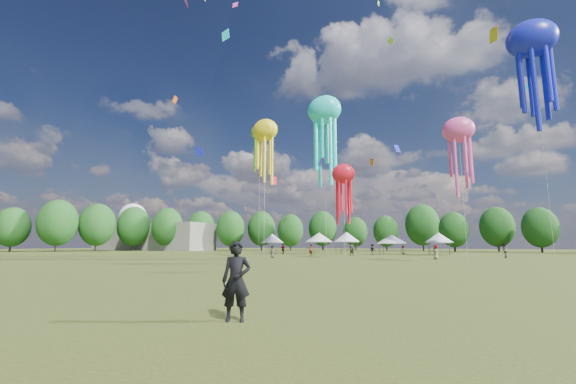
% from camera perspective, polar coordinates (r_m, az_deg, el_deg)
% --- Properties ---
extents(ground, '(300.00, 300.00, 0.00)m').
position_cam_1_polar(ground, '(17.68, -28.00, -13.32)').
color(ground, '#384416').
rests_on(ground, ground).
extents(observer_main, '(0.81, 0.69, 1.89)m').
position_cam_1_polar(observer_main, '(8.91, -8.30, -13.88)').
color(observer_main, black).
rests_on(observer_main, ground).
extents(spectator_near, '(0.96, 0.88, 1.60)m').
position_cam_1_polar(spectator_near, '(49.14, -2.54, -9.56)').
color(spectator_near, gray).
rests_on(spectator_near, ground).
extents(spectators_far, '(36.83, 21.37, 1.91)m').
position_cam_1_polar(spectators_far, '(59.60, 13.70, -9.02)').
color(spectators_far, gray).
rests_on(spectators_far, ground).
extents(festival_tents, '(36.98, 7.89, 4.23)m').
position_cam_1_polar(festival_tents, '(70.81, 9.69, -7.25)').
color(festival_tents, '#47474C').
rests_on(festival_tents, ground).
extents(show_kites, '(50.66, 24.41, 32.06)m').
position_cam_1_polar(show_kites, '(56.74, 15.87, 12.51)').
color(show_kites, yellow).
rests_on(show_kites, ground).
extents(small_kites, '(68.20, 53.29, 43.57)m').
position_cam_1_polar(small_kites, '(61.32, 11.32, 19.24)').
color(small_kites, yellow).
rests_on(small_kites, ground).
extents(treeline, '(201.57, 95.24, 13.43)m').
position_cam_1_polar(treeline, '(75.46, 11.68, -4.62)').
color(treeline, '#38281C').
rests_on(treeline, ground).
extents(hangar, '(40.00, 12.00, 8.00)m').
position_cam_1_polar(hangar, '(119.29, -20.90, -6.79)').
color(hangar, gray).
rests_on(hangar, ground).
extents(radome, '(9.00, 9.00, 16.00)m').
position_cam_1_polar(radome, '(135.38, -23.65, -4.23)').
color(radome, white).
rests_on(radome, ground).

